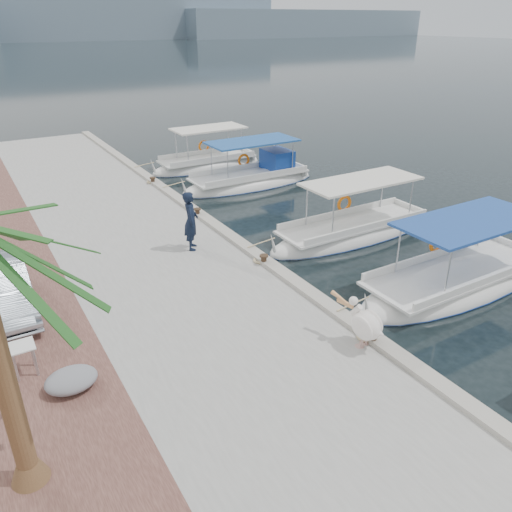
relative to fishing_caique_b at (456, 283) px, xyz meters
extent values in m
plane|color=black|center=(-4.49, 2.09, -0.12)|extent=(400.00, 400.00, 0.00)
cube|color=gray|center=(-7.49, 7.09, 0.13)|extent=(6.00, 40.00, 0.50)
cube|color=#9B978A|center=(-4.71, 7.09, 0.44)|extent=(0.44, 40.00, 0.12)
cube|color=slate|center=(35.51, 212.09, 8.88)|extent=(160.00, 40.00, 18.00)
cube|color=slate|center=(135.51, 202.09, 5.38)|extent=(120.00, 40.00, 11.00)
ellipsoid|color=silver|center=(-0.01, 0.00, -0.07)|extent=(7.77, 2.44, 1.30)
ellipsoid|color=navy|center=(-0.01, 0.00, -0.09)|extent=(7.81, 2.48, 0.22)
cube|color=silver|center=(-0.01, 0.00, 0.43)|extent=(6.37, 2.09, 0.08)
cube|color=#1D4494|center=(0.19, 0.00, 2.07)|extent=(4.66, 2.24, 0.08)
cylinder|color=silver|center=(-1.75, -0.92, 1.23)|extent=(0.05, 0.05, 1.60)
torus|color=orange|center=(0.29, 1.15, 0.88)|extent=(0.68, 0.12, 0.68)
ellipsoid|color=silver|center=(-0.10, 4.71, -0.07)|extent=(7.57, 2.05, 1.30)
ellipsoid|color=navy|center=(-0.10, 4.71, -0.09)|extent=(7.61, 2.09, 0.22)
cube|color=silver|center=(-0.10, 4.71, 0.43)|extent=(6.21, 1.76, 0.08)
cube|color=silver|center=(0.08, 4.71, 2.07)|extent=(4.54, 1.88, 0.08)
cylinder|color=silver|center=(-1.81, 3.94, 1.23)|extent=(0.05, 0.05, 1.60)
torus|color=orange|center=(0.20, 5.68, 0.88)|extent=(0.68, 0.12, 0.68)
ellipsoid|color=silver|center=(-0.23, 12.43, -0.07)|extent=(7.33, 2.26, 1.30)
ellipsoid|color=navy|center=(-0.23, 12.43, -0.09)|extent=(7.37, 2.31, 0.22)
cube|color=silver|center=(-0.23, 12.43, 0.43)|extent=(6.01, 1.95, 0.08)
cube|color=#1F519B|center=(-0.04, 12.43, 2.07)|extent=(4.40, 2.08, 0.08)
cylinder|color=silver|center=(-1.87, 11.58, 1.23)|extent=(0.05, 0.05, 1.60)
torus|color=orange|center=(0.07, 13.50, 0.88)|extent=(0.68, 0.12, 0.68)
cube|color=navy|center=(1.42, 12.43, 0.98)|extent=(1.20, 1.59, 1.00)
ellipsoid|color=silver|center=(-0.63, 16.41, -0.07)|extent=(6.53, 2.11, 1.30)
ellipsoid|color=navy|center=(-0.63, 16.41, -0.09)|extent=(6.56, 2.15, 0.22)
cube|color=silver|center=(-0.63, 16.41, 0.43)|extent=(5.35, 1.81, 0.08)
cube|color=silver|center=(-0.46, 16.41, 2.07)|extent=(3.92, 1.94, 0.08)
cylinder|color=silver|center=(-2.10, 15.62, 1.23)|extent=(0.05, 0.05, 1.60)
torus|color=orange|center=(-0.33, 17.41, 0.88)|extent=(0.68, 0.12, 0.68)
cylinder|color=black|center=(-4.84, -1.41, 0.53)|extent=(0.18, 0.18, 0.30)
cylinder|color=black|center=(-4.84, -1.41, 0.68)|extent=(0.28, 0.28, 0.05)
cylinder|color=black|center=(-4.84, 3.59, 0.53)|extent=(0.18, 0.18, 0.30)
cylinder|color=black|center=(-4.84, 3.59, 0.68)|extent=(0.28, 0.28, 0.05)
cylinder|color=black|center=(-4.84, 8.59, 0.53)|extent=(0.18, 0.18, 0.30)
cylinder|color=black|center=(-4.84, 8.59, 0.68)|extent=(0.28, 0.28, 0.05)
cylinder|color=black|center=(-4.84, 13.59, 0.53)|extent=(0.18, 0.18, 0.30)
cylinder|color=black|center=(-4.84, 13.59, 0.68)|extent=(0.28, 0.28, 0.05)
cylinder|color=tan|center=(-5.18, -1.40, 0.56)|extent=(0.06, 0.06, 0.36)
cylinder|color=tan|center=(-5.00, -1.36, 0.56)|extent=(0.06, 0.06, 0.36)
ellipsoid|color=white|center=(-5.09, -1.38, 0.95)|extent=(0.68, 0.94, 0.67)
cylinder|color=white|center=(-5.15, -1.08, 1.24)|extent=(0.20, 0.33, 0.36)
sphere|color=white|center=(-5.17, -0.98, 1.44)|extent=(0.22, 0.22, 0.22)
cone|color=#EAA566|center=(-5.24, -0.65, 1.34)|extent=(0.24, 0.66, 0.26)
imported|color=black|center=(-6.28, 5.90, 1.38)|extent=(0.74, 0.87, 2.01)
cylinder|color=brown|center=(-12.58, -1.35, 2.71)|extent=(0.34, 0.34, 4.66)
cone|color=brown|center=(-12.58, -1.35, 0.56)|extent=(0.64, 0.64, 0.36)
imported|color=#B0BDC9|center=(-12.26, 4.83, 1.03)|extent=(1.40, 4.00, 1.32)
ellipsoid|color=slate|center=(-11.44, 0.67, 0.58)|extent=(1.10, 0.90, 0.40)
cylinder|color=silver|center=(-12.40, 1.49, 0.73)|extent=(0.06, 0.06, 0.70)
cylinder|color=silver|center=(-12.00, 1.49, 0.73)|extent=(0.06, 0.06, 0.70)
cylinder|color=silver|center=(-12.40, 1.89, 0.73)|extent=(0.06, 0.06, 0.70)
cylinder|color=silver|center=(-12.00, 1.89, 0.73)|extent=(0.06, 0.06, 0.70)
cube|color=white|center=(-12.20, 1.69, 1.09)|extent=(0.55, 0.55, 0.03)
camera|label=1|loc=(-12.40, -8.53, 7.49)|focal=35.00mm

